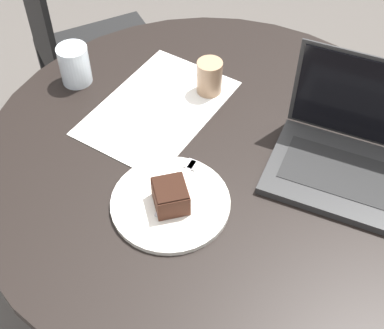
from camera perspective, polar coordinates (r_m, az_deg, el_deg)
ground_plane at (r=1.84m, az=1.46°, el=-14.21°), size 12.00×12.00×0.00m
dining_table at (r=1.34m, az=1.94°, el=-2.69°), size 1.08×1.08×0.73m
chair at (r=1.98m, az=-11.43°, el=11.47°), size 0.59×0.59×0.92m
paper_document at (r=1.34m, az=-3.62°, el=6.07°), size 0.43×0.33×0.00m
plate at (r=1.13m, az=-2.31°, el=-4.11°), size 0.25×0.25×0.01m
cake_slice at (r=1.10m, az=-2.31°, el=-3.37°), size 0.10×0.10×0.06m
fork at (r=1.15m, az=-1.23°, el=-1.80°), size 0.17×0.04×0.00m
coffee_glass at (r=1.35m, az=1.87°, el=9.27°), size 0.06×0.06×0.09m
water_glass at (r=1.41m, az=-12.42°, el=10.35°), size 0.08×0.08×0.10m
laptop at (r=1.21m, az=16.64°, el=0.91°), size 0.25×0.34×0.24m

